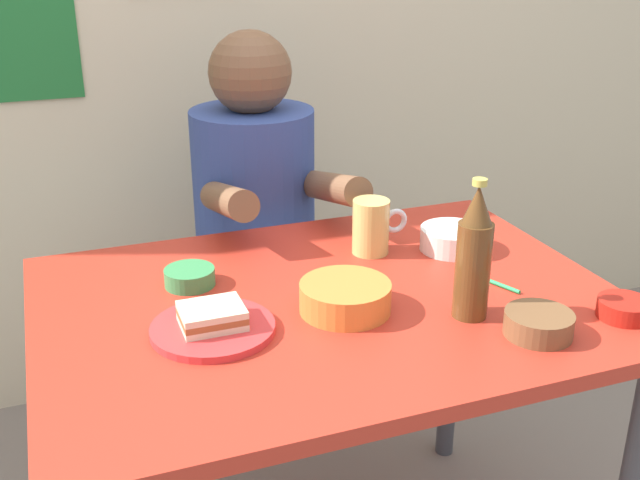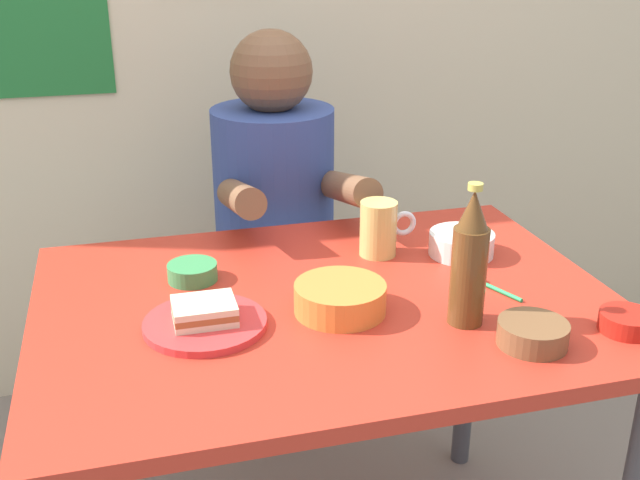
# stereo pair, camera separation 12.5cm
# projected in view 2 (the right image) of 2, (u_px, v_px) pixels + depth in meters

# --- Properties ---
(dining_table) EXTENTS (1.10, 0.80, 0.74)m
(dining_table) POSITION_uv_depth(u_px,v_px,m) (327.00, 340.00, 1.49)
(dining_table) COLOR #B72D1E
(dining_table) RESTS_ON ground
(stool) EXTENTS (0.34, 0.34, 0.45)m
(stool) POSITION_uv_depth(u_px,v_px,m) (277.00, 323.00, 2.18)
(stool) COLOR #4C4C51
(stool) RESTS_ON ground
(person_seated) EXTENTS (0.33, 0.56, 0.72)m
(person_seated) POSITION_uv_depth(u_px,v_px,m) (275.00, 186.00, 2.01)
(person_seated) COLOR #33478C
(person_seated) RESTS_ON stool
(plate_orange) EXTENTS (0.22, 0.22, 0.01)m
(plate_orange) POSITION_uv_depth(u_px,v_px,m) (205.00, 324.00, 1.35)
(plate_orange) COLOR red
(plate_orange) RESTS_ON dining_table
(sandwich) EXTENTS (0.11, 0.09, 0.04)m
(sandwich) POSITION_uv_depth(u_px,v_px,m) (204.00, 311.00, 1.34)
(sandwich) COLOR beige
(sandwich) RESTS_ON plate_orange
(beer_mug) EXTENTS (0.13, 0.08, 0.12)m
(beer_mug) POSITION_uv_depth(u_px,v_px,m) (379.00, 228.00, 1.63)
(beer_mug) COLOR #D1BC66
(beer_mug) RESTS_ON dining_table
(beer_bottle) EXTENTS (0.06, 0.06, 0.26)m
(beer_bottle) POSITION_uv_depth(u_px,v_px,m) (469.00, 262.00, 1.32)
(beer_bottle) COLOR #593819
(beer_bottle) RESTS_ON dining_table
(condiment_bowl_brown) EXTENTS (0.12, 0.12, 0.04)m
(condiment_bowl_brown) POSITION_uv_depth(u_px,v_px,m) (533.00, 332.00, 1.29)
(condiment_bowl_brown) COLOR brown
(condiment_bowl_brown) RESTS_ON dining_table
(sambal_bowl_red) EXTENTS (0.10, 0.10, 0.03)m
(sambal_bowl_red) POSITION_uv_depth(u_px,v_px,m) (627.00, 321.00, 1.33)
(sambal_bowl_red) COLOR #B21E14
(sambal_bowl_red) RESTS_ON dining_table
(rice_bowl_white) EXTENTS (0.14, 0.14, 0.05)m
(rice_bowl_white) POSITION_uv_depth(u_px,v_px,m) (461.00, 243.00, 1.64)
(rice_bowl_white) COLOR silver
(rice_bowl_white) RESTS_ON dining_table
(dip_bowl_green) EXTENTS (0.10, 0.10, 0.03)m
(dip_bowl_green) POSITION_uv_depth(u_px,v_px,m) (192.00, 271.00, 1.52)
(dip_bowl_green) COLOR #388C4C
(dip_bowl_green) RESTS_ON dining_table
(soup_bowl_orange) EXTENTS (0.17, 0.17, 0.05)m
(soup_bowl_orange) POSITION_uv_depth(u_px,v_px,m) (340.00, 297.00, 1.39)
(soup_bowl_orange) COLOR orange
(soup_bowl_orange) RESTS_ON dining_table
(spoon) EXTENTS (0.06, 0.12, 0.01)m
(spoon) POSITION_uv_depth(u_px,v_px,m) (486.00, 284.00, 1.50)
(spoon) COLOR #26A559
(spoon) RESTS_ON dining_table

